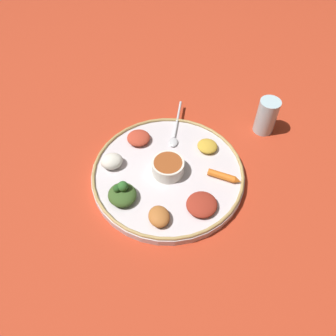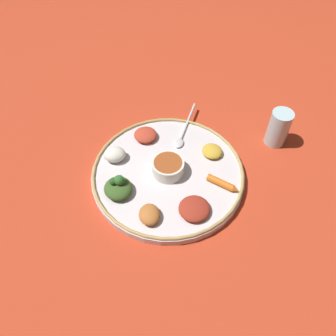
{
  "view_description": "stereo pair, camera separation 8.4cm",
  "coord_description": "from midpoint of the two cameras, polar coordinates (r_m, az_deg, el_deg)",
  "views": [
    {
      "loc": [
        0.52,
        -0.04,
        0.69
      ],
      "look_at": [
        0.0,
        0.0,
        0.04
      ],
      "focal_mm": 35.98,
      "sensor_mm": 36.0,
      "label": 1
    },
    {
      "loc": [
        0.52,
        0.04,
        0.69
      ],
      "look_at": [
        0.0,
        0.0,
        0.04
      ],
      "focal_mm": 35.98,
      "sensor_mm": 36.0,
      "label": 2
    }
  ],
  "objects": [
    {
      "name": "platter_rim",
      "position": [
        0.84,
        2.82,
        -0.68
      ],
      "size": [
        0.38,
        0.38,
        0.01
      ],
      "primitive_type": "torus",
      "color": "tan",
      "rests_on": "platter"
    },
    {
      "name": "mound_beet",
      "position": [
        0.78,
        7.57,
        -7.04
      ],
      "size": [
        0.1,
        0.1,
        0.02
      ],
      "primitive_type": "ellipsoid",
      "rotation": [
        0.0,
        0.0,
        5.29
      ],
      "color": "maroon",
      "rests_on": "platter"
    },
    {
      "name": "ground_plane",
      "position": [
        0.86,
        2.76,
        -1.64
      ],
      "size": [
        2.4,
        2.4,
        0.0
      ],
      "primitive_type": "plane",
      "color": "#B7381E"
    },
    {
      "name": "carrot_near_spoon",
      "position": [
        0.83,
        12.12,
        -2.8
      ],
      "size": [
        0.05,
        0.08,
        0.02
      ],
      "color": "orange",
      "rests_on": "platter"
    },
    {
      "name": "mound_chickpea",
      "position": [
        0.76,
        -0.01,
        -8.11
      ],
      "size": [
        0.07,
        0.06,
        0.03
      ],
      "primitive_type": "ellipsoid",
      "rotation": [
        0.0,
        0.0,
        3.35
      ],
      "color": "#B2662D",
      "rests_on": "platter"
    },
    {
      "name": "center_bowl",
      "position": [
        0.83,
        2.87,
        0.04
      ],
      "size": [
        0.08,
        0.08,
        0.04
      ],
      "color": "silver",
      "rests_on": "platter"
    },
    {
      "name": "spoon",
      "position": [
        0.94,
        5.23,
        6.0
      ],
      "size": [
        0.18,
        0.06,
        0.01
      ],
      "color": "silver",
      "rests_on": "platter"
    },
    {
      "name": "platter",
      "position": [
        0.86,
        2.79,
        -1.23
      ],
      "size": [
        0.39,
        0.39,
        0.02
      ],
      "primitive_type": "cylinder",
      "color": "silver",
      "rests_on": "ground_plane"
    },
    {
      "name": "greens_pile",
      "position": [
        0.8,
        -5.52,
        -3.47
      ],
      "size": [
        0.09,
        0.09,
        0.05
      ],
      "color": "#385623",
      "rests_on": "platter"
    },
    {
      "name": "mound_lentil_yellow",
      "position": [
        0.89,
        10.17,
        2.67
      ],
      "size": [
        0.07,
        0.07,
        0.02
      ],
      "primitive_type": "ellipsoid",
      "rotation": [
        0.0,
        0.0,
        5.56
      ],
      "color": "gold",
      "rests_on": "platter"
    },
    {
      "name": "drinking_glass",
      "position": [
        0.97,
        20.49,
        5.93
      ],
      "size": [
        0.06,
        0.06,
        0.1
      ],
      "color": "silver",
      "rests_on": "ground_plane"
    },
    {
      "name": "mound_berbere_red",
      "position": [
        0.91,
        -1.24,
        5.49
      ],
      "size": [
        0.07,
        0.07,
        0.02
      ],
      "primitive_type": "ellipsoid",
      "rotation": [
        0.0,
        0.0,
        1.47
      ],
      "color": "#B73D28",
      "rests_on": "platter"
    },
    {
      "name": "mound_rice_white",
      "position": [
        0.87,
        -6.32,
        2.13
      ],
      "size": [
        0.06,
        0.06,
        0.03
      ],
      "primitive_type": "ellipsoid",
      "rotation": [
        0.0,
        0.0,
        4.9
      ],
      "color": "silver",
      "rests_on": "platter"
    }
  ]
}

